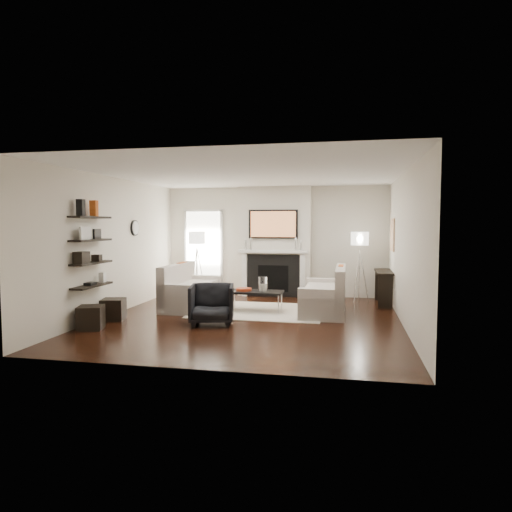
% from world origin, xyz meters
% --- Properties ---
extents(room_envelope, '(6.00, 6.00, 6.00)m').
position_xyz_m(room_envelope, '(0.00, 0.00, 1.35)').
color(room_envelope, black).
rests_on(room_envelope, ground).
extents(chimney_breast, '(1.80, 0.25, 2.70)m').
position_xyz_m(chimney_breast, '(0.00, 2.88, 1.35)').
color(chimney_breast, silver).
rests_on(chimney_breast, floor).
extents(fireplace_surround, '(1.30, 0.02, 1.04)m').
position_xyz_m(fireplace_surround, '(0.00, 2.74, 0.52)').
color(fireplace_surround, black).
rests_on(fireplace_surround, floor).
extents(firebox, '(0.75, 0.02, 0.65)m').
position_xyz_m(firebox, '(0.00, 2.73, 0.45)').
color(firebox, black).
rests_on(firebox, floor).
extents(mantel_pilaster_l, '(0.12, 0.08, 1.10)m').
position_xyz_m(mantel_pilaster_l, '(-0.72, 2.71, 0.55)').
color(mantel_pilaster_l, white).
rests_on(mantel_pilaster_l, floor).
extents(mantel_pilaster_r, '(0.12, 0.08, 1.10)m').
position_xyz_m(mantel_pilaster_r, '(0.72, 2.71, 0.55)').
color(mantel_pilaster_r, white).
rests_on(mantel_pilaster_r, floor).
extents(mantel_shelf, '(1.70, 0.18, 0.07)m').
position_xyz_m(mantel_shelf, '(0.00, 2.69, 1.12)').
color(mantel_shelf, white).
rests_on(mantel_shelf, chimney_breast).
extents(tv_body, '(1.20, 0.06, 0.70)m').
position_xyz_m(tv_body, '(0.00, 2.71, 1.78)').
color(tv_body, black).
rests_on(tv_body, chimney_breast).
extents(tv_screen, '(1.10, 0.00, 0.62)m').
position_xyz_m(tv_screen, '(0.00, 2.68, 1.78)').
color(tv_screen, '#BF723F').
rests_on(tv_screen, tv_body).
extents(candlestick_l_tall, '(0.04, 0.04, 0.30)m').
position_xyz_m(candlestick_l_tall, '(-0.55, 2.70, 1.30)').
color(candlestick_l_tall, silver).
rests_on(candlestick_l_tall, mantel_shelf).
extents(candlestick_l_short, '(0.04, 0.04, 0.24)m').
position_xyz_m(candlestick_l_short, '(-0.68, 2.70, 1.27)').
color(candlestick_l_short, silver).
rests_on(candlestick_l_short, mantel_shelf).
extents(candlestick_r_tall, '(0.04, 0.04, 0.30)m').
position_xyz_m(candlestick_r_tall, '(0.55, 2.70, 1.30)').
color(candlestick_r_tall, silver).
rests_on(candlestick_r_tall, mantel_shelf).
extents(candlestick_r_short, '(0.04, 0.04, 0.24)m').
position_xyz_m(candlestick_r_short, '(0.68, 2.70, 1.27)').
color(candlestick_r_short, silver).
rests_on(candlestick_r_short, mantel_shelf).
extents(hallway_panel, '(0.90, 0.02, 2.10)m').
position_xyz_m(hallway_panel, '(-1.85, 2.98, 1.05)').
color(hallway_panel, white).
rests_on(hallway_panel, floor).
extents(door_trim_l, '(0.06, 0.06, 2.16)m').
position_xyz_m(door_trim_l, '(-2.33, 2.96, 1.05)').
color(door_trim_l, white).
rests_on(door_trim_l, floor).
extents(door_trim_r, '(0.06, 0.06, 2.16)m').
position_xyz_m(door_trim_r, '(-1.37, 2.96, 1.05)').
color(door_trim_r, white).
rests_on(door_trim_r, floor).
extents(door_trim_top, '(1.02, 0.06, 0.06)m').
position_xyz_m(door_trim_top, '(-1.85, 2.96, 2.13)').
color(door_trim_top, white).
rests_on(door_trim_top, wall_back).
extents(rug, '(2.60, 2.00, 0.01)m').
position_xyz_m(rug, '(0.01, 0.85, 0.01)').
color(rug, beige).
rests_on(rug, floor).
extents(loveseat_left_base, '(0.85, 1.80, 0.42)m').
position_xyz_m(loveseat_left_base, '(-1.47, 0.97, 0.21)').
color(loveseat_left_base, beige).
rests_on(loveseat_left_base, floor).
extents(loveseat_left_back, '(0.18, 1.80, 0.80)m').
position_xyz_m(loveseat_left_back, '(-1.81, 0.97, 0.53)').
color(loveseat_left_back, beige).
rests_on(loveseat_left_back, floor).
extents(loveseat_left_arm_n, '(0.85, 0.18, 0.60)m').
position_xyz_m(loveseat_left_arm_n, '(-1.47, 0.16, 0.30)').
color(loveseat_left_arm_n, beige).
rests_on(loveseat_left_arm_n, floor).
extents(loveseat_left_arm_s, '(0.85, 0.18, 0.60)m').
position_xyz_m(loveseat_left_arm_s, '(-1.47, 1.78, 0.30)').
color(loveseat_left_arm_s, beige).
rests_on(loveseat_left_arm_s, floor).
extents(loveseat_left_cushion, '(0.63, 1.44, 0.10)m').
position_xyz_m(loveseat_left_cushion, '(-1.42, 0.97, 0.47)').
color(loveseat_left_cushion, beige).
rests_on(loveseat_left_cushion, loveseat_left_base).
extents(pillow_left_orange, '(0.10, 0.42, 0.42)m').
position_xyz_m(pillow_left_orange, '(-1.81, 1.27, 0.73)').
color(pillow_left_orange, '#B34C16').
rests_on(pillow_left_orange, loveseat_left_cushion).
extents(pillow_left_charcoal, '(0.10, 0.40, 0.40)m').
position_xyz_m(pillow_left_charcoal, '(-1.81, 0.67, 0.72)').
color(pillow_left_charcoal, black).
rests_on(pillow_left_charcoal, loveseat_left_cushion).
extents(loveseat_right_base, '(0.85, 1.80, 0.42)m').
position_xyz_m(loveseat_right_base, '(1.32, 0.93, 0.21)').
color(loveseat_right_base, beige).
rests_on(loveseat_right_base, floor).
extents(loveseat_right_back, '(0.18, 1.80, 0.80)m').
position_xyz_m(loveseat_right_back, '(1.65, 0.93, 0.53)').
color(loveseat_right_back, beige).
rests_on(loveseat_right_back, floor).
extents(loveseat_right_arm_n, '(0.85, 0.18, 0.60)m').
position_xyz_m(loveseat_right_arm_n, '(1.32, 0.12, 0.30)').
color(loveseat_right_arm_n, beige).
rests_on(loveseat_right_arm_n, floor).
extents(loveseat_right_arm_s, '(0.85, 0.18, 0.60)m').
position_xyz_m(loveseat_right_arm_s, '(1.32, 1.74, 0.30)').
color(loveseat_right_arm_s, beige).
rests_on(loveseat_right_arm_s, floor).
extents(loveseat_right_cushion, '(0.63, 1.44, 0.10)m').
position_xyz_m(loveseat_right_cushion, '(1.27, 0.93, 0.47)').
color(loveseat_right_cushion, beige).
rests_on(loveseat_right_cushion, loveseat_right_base).
extents(pillow_right_orange, '(0.10, 0.42, 0.42)m').
position_xyz_m(pillow_right_orange, '(1.65, 1.23, 0.73)').
color(pillow_right_orange, '#B34C16').
rests_on(pillow_right_orange, loveseat_right_cushion).
extents(pillow_right_charcoal, '(0.10, 0.40, 0.40)m').
position_xyz_m(pillow_right_charcoal, '(1.65, 0.63, 0.72)').
color(pillow_right_charcoal, black).
rests_on(pillow_right_charcoal, loveseat_right_cushion).
extents(coffee_table, '(1.10, 0.55, 0.04)m').
position_xyz_m(coffee_table, '(-0.05, 0.80, 0.40)').
color(coffee_table, black).
rests_on(coffee_table, floor).
extents(coffee_leg_nw, '(0.02, 0.02, 0.38)m').
position_xyz_m(coffee_leg_nw, '(-0.55, 0.58, 0.19)').
color(coffee_leg_nw, silver).
rests_on(coffee_leg_nw, floor).
extents(coffee_leg_ne, '(0.02, 0.02, 0.38)m').
position_xyz_m(coffee_leg_ne, '(0.45, 0.58, 0.19)').
color(coffee_leg_ne, silver).
rests_on(coffee_leg_ne, floor).
extents(coffee_leg_sw, '(0.02, 0.02, 0.38)m').
position_xyz_m(coffee_leg_sw, '(-0.55, 1.02, 0.19)').
color(coffee_leg_sw, silver).
rests_on(coffee_leg_sw, floor).
extents(coffee_leg_se, '(0.02, 0.02, 0.38)m').
position_xyz_m(coffee_leg_se, '(0.45, 1.02, 0.19)').
color(coffee_leg_se, silver).
rests_on(coffee_leg_se, floor).
extents(hurricane_glass, '(0.18, 0.18, 0.31)m').
position_xyz_m(hurricane_glass, '(0.10, 0.80, 0.56)').
color(hurricane_glass, white).
rests_on(hurricane_glass, coffee_table).
extents(hurricane_candle, '(0.10, 0.10, 0.15)m').
position_xyz_m(hurricane_candle, '(0.10, 0.80, 0.49)').
color(hurricane_candle, white).
rests_on(hurricane_candle, coffee_table).
extents(copper_bowl, '(0.32, 0.32, 0.05)m').
position_xyz_m(copper_bowl, '(-0.30, 0.80, 0.45)').
color(copper_bowl, '#C14120').
rests_on(copper_bowl, coffee_table).
extents(armchair, '(0.90, 0.86, 0.78)m').
position_xyz_m(armchair, '(-0.59, -0.48, 0.39)').
color(armchair, black).
rests_on(armchair, floor).
extents(lamp_left_post, '(0.02, 0.02, 1.20)m').
position_xyz_m(lamp_left_post, '(-1.85, 2.44, 0.60)').
color(lamp_left_post, silver).
rests_on(lamp_left_post, floor).
extents(lamp_left_shade, '(0.40, 0.40, 0.30)m').
position_xyz_m(lamp_left_shade, '(-1.85, 2.44, 1.45)').
color(lamp_left_shade, white).
rests_on(lamp_left_shade, lamp_left_post).
extents(lamp_left_leg_a, '(0.25, 0.02, 1.23)m').
position_xyz_m(lamp_left_leg_a, '(-1.74, 2.44, 0.60)').
color(lamp_left_leg_a, silver).
rests_on(lamp_left_leg_a, floor).
extents(lamp_left_leg_b, '(0.14, 0.22, 1.23)m').
position_xyz_m(lamp_left_leg_b, '(-1.91, 2.53, 0.60)').
color(lamp_left_leg_b, silver).
rests_on(lamp_left_leg_b, floor).
extents(lamp_left_leg_c, '(0.14, 0.22, 1.23)m').
position_xyz_m(lamp_left_leg_c, '(-1.91, 2.34, 0.60)').
color(lamp_left_leg_c, silver).
rests_on(lamp_left_leg_c, floor).
extents(lamp_right_post, '(0.02, 0.02, 1.20)m').
position_xyz_m(lamp_right_post, '(2.05, 2.52, 0.60)').
color(lamp_right_post, silver).
rests_on(lamp_right_post, floor).
extents(lamp_right_shade, '(0.40, 0.40, 0.30)m').
position_xyz_m(lamp_right_shade, '(2.05, 2.52, 1.45)').
color(lamp_right_shade, white).
rests_on(lamp_right_shade, lamp_right_post).
extents(lamp_right_leg_a, '(0.25, 0.02, 1.23)m').
position_xyz_m(lamp_right_leg_a, '(2.16, 2.52, 0.60)').
color(lamp_right_leg_a, silver).
rests_on(lamp_right_leg_a, floor).
extents(lamp_right_leg_b, '(0.14, 0.22, 1.23)m').
position_xyz_m(lamp_right_leg_b, '(2.00, 2.61, 0.60)').
color(lamp_right_leg_b, silver).
rests_on(lamp_right_leg_b, floor).
extents(lamp_right_leg_c, '(0.14, 0.22, 1.23)m').
position_xyz_m(lamp_right_leg_c, '(1.99, 2.42, 0.60)').
color(lamp_right_leg_c, silver).
rests_on(lamp_right_leg_c, floor).
extents(console_top, '(0.35, 1.20, 0.04)m').
position_xyz_m(console_top, '(2.57, 2.17, 0.73)').
color(console_top, black).
rests_on(console_top, floor).
extents(console_leg_n, '(0.30, 0.04, 0.71)m').
position_xyz_m(console_leg_n, '(2.57, 1.62, 0.35)').
color(console_leg_n, black).
rests_on(console_leg_n, floor).
extents(console_leg_s, '(0.30, 0.04, 0.71)m').
position_xyz_m(console_leg_s, '(2.57, 2.72, 0.35)').
color(console_leg_s, black).
rests_on(console_leg_s, floor).
extents(wall_art, '(0.03, 0.70, 0.70)m').
position_xyz_m(wall_art, '(2.73, 2.05, 1.55)').
color(wall_art, tan).
rests_on(wall_art, wall_right).
extents(shelf_bottom, '(0.25, 1.00, 0.03)m').
position_xyz_m(shelf_bottom, '(-2.62, -1.00, 0.70)').
color(shelf_bottom, black).
rests_on(shelf_bottom, wall_left).
extents(shelf_lower, '(0.25, 1.00, 0.04)m').
position_xyz_m(shelf_lower, '(-2.62, -1.00, 1.10)').
color(shelf_lower, black).
rests_on(shelf_lower, wall_left).
extents(shelf_upper, '(0.25, 1.00, 0.04)m').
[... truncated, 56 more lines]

